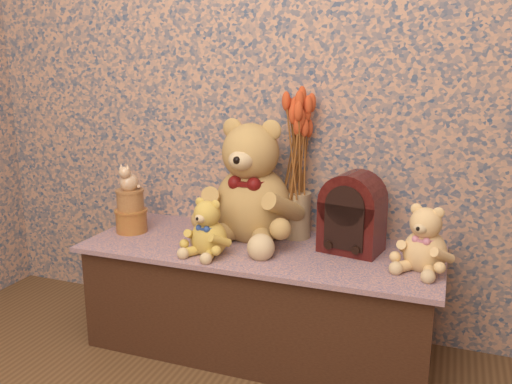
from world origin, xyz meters
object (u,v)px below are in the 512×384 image
(biscuit_tin_lower, at_px, (131,221))
(cat_figurine, at_px, (129,176))
(teddy_medium, at_px, (209,224))
(teddy_large, at_px, (253,175))
(cathedral_radio, at_px, (352,212))
(teddy_small, at_px, (426,235))
(ceramic_vase, at_px, (297,215))

(biscuit_tin_lower, distance_m, cat_figurine, 0.20)
(teddy_medium, bearing_deg, biscuit_tin_lower, 174.06)
(teddy_large, distance_m, cathedral_radio, 0.44)
(teddy_medium, height_order, teddy_small, teddy_small)
(teddy_large, distance_m, ceramic_vase, 0.26)
(biscuit_tin_lower, bearing_deg, teddy_large, 12.09)
(teddy_large, bearing_deg, biscuit_tin_lower, -166.49)
(teddy_small, bearing_deg, teddy_medium, -152.10)
(ceramic_vase, relative_size, biscuit_tin_lower, 1.45)
(cathedral_radio, relative_size, biscuit_tin_lower, 2.35)
(teddy_large, distance_m, teddy_medium, 0.30)
(teddy_small, xyz_separation_m, ceramic_vase, (-0.54, 0.19, -0.03))
(teddy_large, xyz_separation_m, ceramic_vase, (0.17, 0.07, -0.17))
(ceramic_vase, xyz_separation_m, biscuit_tin_lower, (-0.71, -0.18, -0.05))
(teddy_large, height_order, biscuit_tin_lower, teddy_large)
(teddy_large, xyz_separation_m, teddy_small, (0.71, -0.12, -0.14))
(teddy_small, bearing_deg, cathedral_radio, 179.11)
(teddy_medium, xyz_separation_m, biscuit_tin_lower, (-0.44, 0.13, -0.07))
(biscuit_tin_lower, xyz_separation_m, cat_figurine, (0.00, 0.00, 0.20))
(ceramic_vase, height_order, cat_figurine, cat_figurine)
(teddy_medium, relative_size, teddy_small, 0.92)
(cathedral_radio, height_order, cat_figurine, cathedral_radio)
(teddy_medium, bearing_deg, teddy_large, 80.26)
(cathedral_radio, relative_size, ceramic_vase, 1.62)
(ceramic_vase, bearing_deg, teddy_large, -158.38)
(teddy_large, xyz_separation_m, biscuit_tin_lower, (-0.53, -0.11, -0.22))
(cat_figurine, bearing_deg, ceramic_vase, 14.07)
(teddy_medium, bearing_deg, cat_figurine, 174.06)
(cathedral_radio, distance_m, biscuit_tin_lower, 0.97)
(cat_figurine, bearing_deg, teddy_small, -0.95)
(teddy_medium, height_order, ceramic_vase, teddy_medium)
(biscuit_tin_lower, bearing_deg, ceramic_vase, 14.52)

